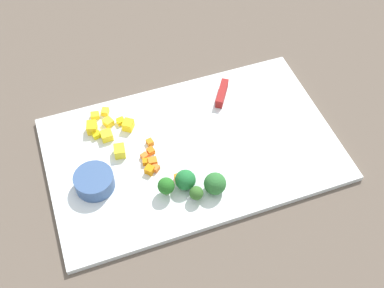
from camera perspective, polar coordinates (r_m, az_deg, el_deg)
The scene contains 25 objects.
ground_plane at distance 0.96m, azimuth 0.00°, elevation -0.79°, with size 4.00×4.00×0.00m, color brown.
cutting_board at distance 0.95m, azimuth 0.00°, elevation -0.58°, with size 0.56×0.34×0.01m, color white.
prep_bowl at distance 0.90m, azimuth -11.36°, elevation -4.31°, with size 0.07×0.07×0.03m, color #39578A.
chef_knife at distance 0.99m, azimuth 2.86°, elevation 3.53°, with size 0.17×0.25×0.02m.
carrot_dice_0 at distance 0.90m, azimuth -1.58°, elevation -3.97°, with size 0.01×0.01×0.01m, color orange.
carrot_dice_1 at distance 0.92m, azimuth -4.30°, elevation -2.82°, with size 0.01×0.01×0.01m, color orange.
carrot_dice_2 at distance 0.93m, azimuth -5.59°, elevation -1.41°, with size 0.01×0.01×0.01m, color orange.
carrot_dice_3 at distance 0.92m, azimuth -5.43°, elevation -2.09°, with size 0.01×0.01×0.01m, color orange.
carrot_dice_4 at distance 0.94m, azimuth -4.85°, elevation -0.82°, with size 0.01×0.01×0.01m, color orange.
carrot_dice_5 at distance 0.95m, azimuth -4.95°, elevation 0.21°, with size 0.01×0.01×0.01m, color orange.
carrot_dice_6 at distance 0.91m, azimuth -4.98°, elevation -3.03°, with size 0.02×0.01×0.01m, color orange.
carrot_dice_7 at distance 0.92m, azimuth -4.62°, elevation -2.07°, with size 0.02×0.01×0.01m, color orange.
pepper_dice_0 at distance 1.01m, azimuth -11.28°, elevation 3.28°, with size 0.01×0.02×0.01m, color yellow.
pepper_dice_1 at distance 1.01m, azimuth -10.12°, elevation 3.74°, with size 0.01×0.02×0.01m, color yellow.
pepper_dice_2 at distance 0.99m, azimuth -9.76°, elevation 2.52°, with size 0.02×0.02×0.01m, color yellow.
pepper_dice_3 at distance 0.98m, azimuth -11.11°, elevation 1.05°, with size 0.02×0.01×0.01m, color yellow.
pepper_dice_4 at distance 0.97m, azimuth -9.93°, elevation 0.97°, with size 0.02×0.02×0.02m, color yellow.
pepper_dice_5 at distance 0.98m, azimuth -11.62°, elevation 1.89°, with size 0.02×0.02×0.02m, color yellow.
pepper_dice_6 at distance 0.94m, azimuth -8.46°, elevation -0.82°, with size 0.02×0.02×0.02m, color yellow.
pepper_dice_7 at distance 0.99m, azimuth -8.33°, elevation 2.64°, with size 0.01×0.01×0.01m, color yellow.
pepper_dice_8 at distance 0.98m, azimuth -7.47°, elevation 2.21°, with size 0.02×0.02×0.02m, color yellow.
broccoli_floret_0 at distance 0.88m, azimuth 2.71°, elevation -4.66°, with size 0.04×0.04×0.04m.
broccoli_floret_1 at distance 0.87m, azimuth 0.51°, elevation -5.78°, with size 0.03×0.03×0.03m.
broccoli_floret_2 at distance 0.87m, azimuth -3.05°, elevation -4.94°, with size 0.03×0.03×0.04m.
broccoli_floret_3 at distance 0.88m, azimuth -0.79°, elevation -4.23°, with size 0.04×0.04×0.04m.
Camera 1 is at (-0.19, -0.53, 0.77)m, focal length 45.62 mm.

